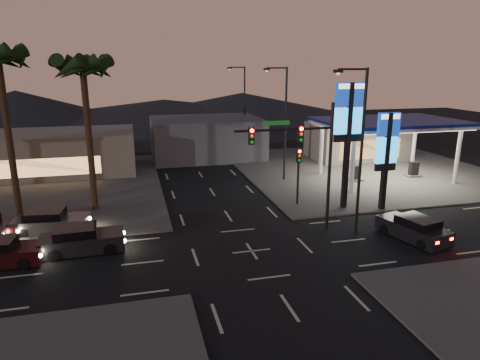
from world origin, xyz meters
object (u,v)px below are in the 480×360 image
object	(u,v)px
pylon_sign_short	(387,147)
car_lane_b_front	(50,222)
pylon_sign_tall	(349,121)
suv_station	(414,229)
car_lane_a_front	(81,240)
gas_station	(389,124)
traffic_signal_mast	(304,150)

from	to	relation	value
pylon_sign_short	car_lane_b_front	xyz separation A→B (m)	(-22.40, 1.25, -3.98)
pylon_sign_tall	pylon_sign_short	distance (m)	3.20
car_lane_b_front	suv_station	size ratio (longest dim) A/B	1.01
car_lane_a_front	pylon_sign_short	bearing A→B (deg)	6.30
gas_station	pylon_sign_tall	world-z (taller)	pylon_sign_tall
pylon_sign_short	traffic_signal_mast	bearing A→B (deg)	-160.87
pylon_sign_tall	traffic_signal_mast	world-z (taller)	pylon_sign_tall
car_lane_a_front	suv_station	size ratio (longest dim) A/B	1.01
pylon_sign_tall	traffic_signal_mast	xyz separation A→B (m)	(-4.74, -3.51, -1.17)
pylon_sign_tall	car_lane_b_front	world-z (taller)	pylon_sign_tall
car_lane_b_front	pylon_sign_tall	bearing A→B (deg)	-0.73
gas_station	traffic_signal_mast	xyz separation A→B (m)	(-12.24, -10.01, 0.15)
traffic_signal_mast	car_lane_b_front	distance (m)	16.27
car_lane_b_front	suv_station	xyz separation A→B (m)	(21.26, -6.51, -0.01)
gas_station	pylon_sign_short	size ratio (longest dim) A/B	1.74
pylon_sign_tall	pylon_sign_short	size ratio (longest dim) A/B	1.29
car_lane_b_front	traffic_signal_mast	bearing A→B (deg)	-13.95
pylon_sign_tall	pylon_sign_short	bearing A→B (deg)	-21.80
pylon_sign_short	car_lane_b_front	distance (m)	22.79
pylon_sign_tall	car_lane_b_front	size ratio (longest dim) A/B	1.94
suv_station	traffic_signal_mast	bearing A→B (deg)	155.79
car_lane_b_front	suv_station	distance (m)	22.23
pylon_sign_tall	suv_station	distance (m)	8.59
gas_station	suv_station	world-z (taller)	gas_station
pylon_sign_tall	car_lane_a_front	xyz separation A→B (m)	(-17.75, -3.23, -5.70)
gas_station	car_lane_a_front	world-z (taller)	gas_station
gas_station	car_lane_b_front	distance (m)	28.45
suv_station	car_lane_b_front	bearing A→B (deg)	162.97
pylon_sign_short	suv_station	world-z (taller)	pylon_sign_short
traffic_signal_mast	suv_station	bearing A→B (deg)	-24.21
pylon_sign_tall	traffic_signal_mast	distance (m)	6.02
gas_station	pylon_sign_tall	distance (m)	10.01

